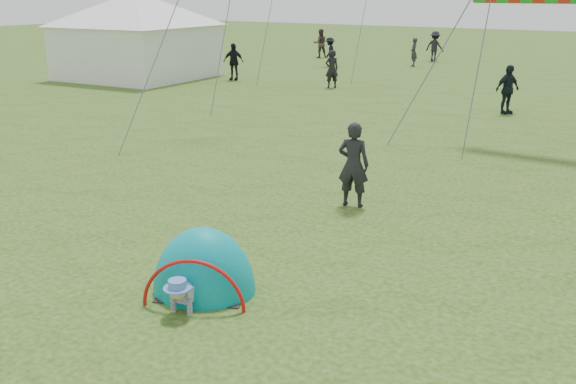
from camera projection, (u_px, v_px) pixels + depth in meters
The scene contains 12 objects.
ground at pixel (217, 354), 7.58m from camera, with size 140.00×140.00×0.00m, color #1A4608.
crawling_toddler at pixel (186, 291), 8.57m from camera, with size 0.48×0.69×0.53m, color black, non-canonical shape.
popup_tent at pixel (205, 291), 9.17m from camera, with size 1.47×1.21×1.91m, color #007B84.
standing_adult at pixel (353, 165), 12.56m from camera, with size 0.62×0.41×1.69m, color black.
event_marquee at pixel (137, 32), 31.09m from camera, with size 6.39×6.39×4.39m, color white, non-canonical shape.
crowd_person_0 at pixel (332, 69), 28.20m from camera, with size 0.60×0.39×1.64m, color black.
crowd_person_2 at pixel (233, 62), 30.66m from camera, with size 1.02×0.42×1.74m, color black.
crowd_person_3 at pixel (330, 52), 36.27m from camera, with size 1.04×0.60×1.61m, color black.
crowd_person_6 at pixel (414, 52), 36.37m from camera, with size 0.58×0.38×1.58m, color #2A292E.
crowd_person_7 at pixel (320, 43), 41.02m from camera, with size 0.87×0.68×1.80m, color #3F2E2B.
crowd_person_9 at pixel (435, 46), 38.92m from camera, with size 1.15×0.66×1.78m, color black.
crowd_person_14 at pixel (507, 89), 22.20m from camera, with size 0.99×0.41×1.69m, color black.
Camera 1 is at (4.35, -5.11, 4.10)m, focal length 40.00 mm.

